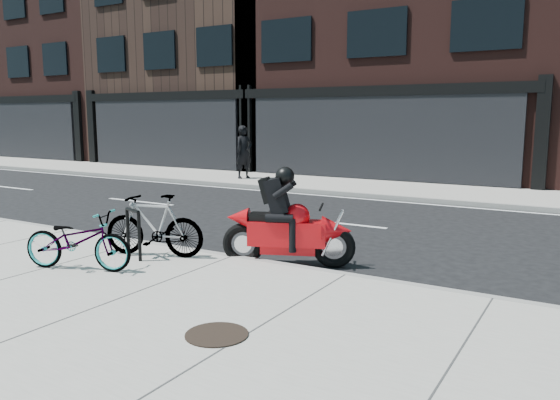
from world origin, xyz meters
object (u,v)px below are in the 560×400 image
Objects in this scene: motorcycle at (294,226)px; manhole_cover at (217,334)px; bike_rack at (133,229)px; pedestrian at (244,152)px; bicycle_front at (78,240)px; bicycle_rear at (154,225)px.

motorcycle reaches higher than manhole_cover.
pedestrian is (-4.90, 10.26, 0.48)m from bike_rack.
pedestrian is 2.89× the size of manhole_cover.
pedestrian is (-7.08, 8.95, 0.43)m from motorcycle.
motorcycle is at bearing 104.99° from manhole_cover.
motorcycle is 3.09× the size of manhole_cover.
pedestrian is at bearing 115.53° from bike_rack.
pedestrian reaches higher than motorcycle.
bike_rack is 0.91m from bicycle_front.
bicycle_front reaches higher than manhole_cover.
bicycle_front is at bearing -138.15° from pedestrian.
bicycle_front is at bearing -36.22° from bicycle_rear.
pedestrian is (-5.08, 9.99, 0.45)m from bicycle_rear.
bicycle_rear is at bearing 56.48° from bike_rack.
pedestrian is at bearing -170.04° from bicycle_rear.
bike_rack is at bearing -171.15° from motorcycle.
manhole_cover is (0.84, -3.12, -0.51)m from motorcycle.
pedestrian is at bearing 3.71° from bicycle_front.
pedestrian reaches higher than manhole_cover.
bicycle_front is 3.39m from manhole_cover.
bicycle_rear is 11.21m from pedestrian.
bicycle_rear reaches higher than bicycle_front.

